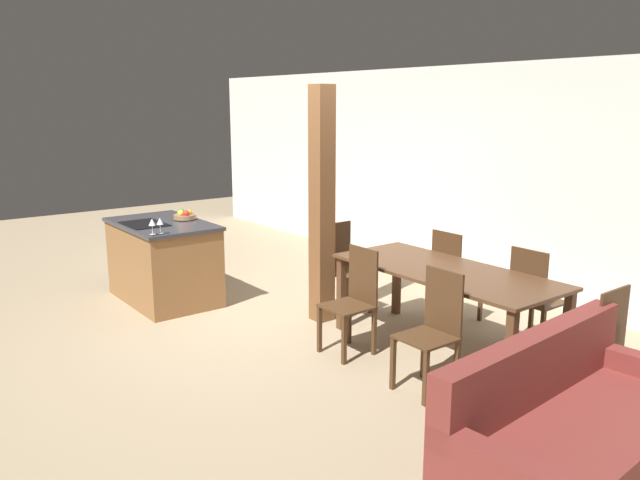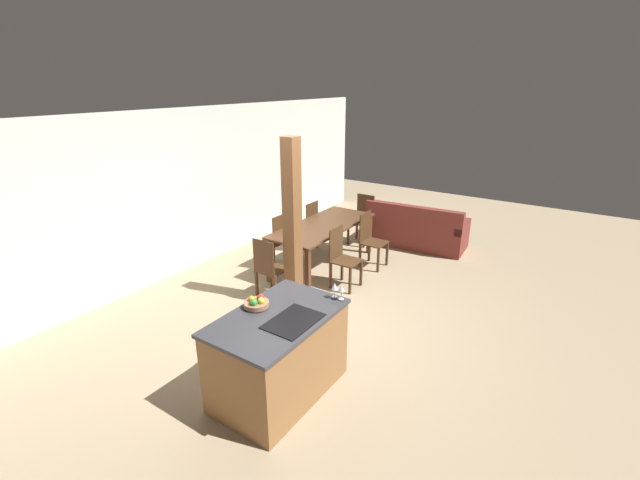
{
  "view_description": "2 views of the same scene",
  "coord_description": "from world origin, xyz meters",
  "views": [
    {
      "loc": [
        5.27,
        -3.37,
        2.25
      ],
      "look_at": [
        0.6,
        0.2,
        0.95
      ],
      "focal_mm": 35.0,
      "sensor_mm": 36.0,
      "label": 1
    },
    {
      "loc": [
        -4.19,
        -2.98,
        3.11
      ],
      "look_at": [
        0.6,
        0.2,
        0.95
      ],
      "focal_mm": 24.0,
      "sensor_mm": 36.0,
      "label": 2
    }
  ],
  "objects": [
    {
      "name": "wine_glass_near",
      "position": [
        -0.72,
        -0.95,
        1.05
      ],
      "size": [
        0.07,
        0.07,
        0.17
      ],
      "color": "silver",
      "rests_on": "kitchen_island"
    },
    {
      "name": "dining_chair_far_left",
      "position": [
        1.16,
        1.5,
        0.5
      ],
      "size": [
        0.4,
        0.4,
        0.97
      ],
      "rotation": [
        0.0,
        0.0,
        3.14
      ],
      "color": "#472D19",
      "rests_on": "ground_plane"
    },
    {
      "name": "dining_chair_far_right",
      "position": [
        2.12,
        1.5,
        0.5
      ],
      "size": [
        0.4,
        0.4,
        0.97
      ],
      "rotation": [
        0.0,
        0.0,
        3.14
      ],
      "color": "#472D19",
      "rests_on": "ground_plane"
    },
    {
      "name": "dining_chair_near_right",
      "position": [
        2.12,
        0.16,
        0.5
      ],
      "size": [
        0.4,
        0.4,
        0.97
      ],
      "color": "#472D19",
      "rests_on": "ground_plane"
    },
    {
      "name": "kitchen_island",
      "position": [
        -1.35,
        -0.58,
        0.46
      ],
      "size": [
        1.4,
        0.88,
        0.93
      ],
      "color": "olive",
      "rests_on": "ground_plane"
    },
    {
      "name": "ground_plane",
      "position": [
        0.0,
        0.0,
        0.0
      ],
      "size": [
        16.0,
        16.0,
        0.0
      ],
      "primitive_type": "plane",
      "color": "#9E896B"
    },
    {
      "name": "dining_chair_foot_end",
      "position": [
        3.09,
        0.83,
        0.5
      ],
      "size": [
        0.4,
        0.4,
        0.97
      ],
      "rotation": [
        0.0,
        0.0,
        -1.57
      ],
      "color": "#472D19",
      "rests_on": "ground_plane"
    },
    {
      "name": "dining_chair_near_left",
      "position": [
        1.16,
        0.16,
        0.5
      ],
      "size": [
        0.4,
        0.4,
        0.97
      ],
      "color": "#472D19",
      "rests_on": "ground_plane"
    },
    {
      "name": "dining_table",
      "position": [
        1.64,
        0.83,
        0.68
      ],
      "size": [
        2.14,
        0.9,
        0.78
      ],
      "color": "#51331E",
      "rests_on": "ground_plane"
    },
    {
      "name": "fruit_bowl",
      "position": [
        -1.33,
        -0.3,
        0.97
      ],
      "size": [
        0.26,
        0.26,
        0.11
      ],
      "color": "#99704C",
      "rests_on": "kitchen_island"
    },
    {
      "name": "timber_post",
      "position": [
        0.29,
        0.46,
        1.21
      ],
      "size": [
        0.2,
        0.2,
        2.43
      ],
      "color": "brown",
      "rests_on": "ground_plane"
    },
    {
      "name": "dining_chair_head_end",
      "position": [
        0.19,
        0.83,
        0.5
      ],
      "size": [
        0.4,
        0.4,
        0.97
      ],
      "rotation": [
        0.0,
        0.0,
        1.57
      ],
      "color": "#472D19",
      "rests_on": "ground_plane"
    },
    {
      "name": "wine_glass_middle",
      "position": [
        -0.72,
        -0.86,
        1.05
      ],
      "size": [
        0.07,
        0.07,
        0.17
      ],
      "color": "silver",
      "rests_on": "kitchen_island"
    },
    {
      "name": "wall_back",
      "position": [
        0.0,
        2.78,
        1.35
      ],
      "size": [
        11.2,
        0.08,
        2.7
      ],
      "color": "silver",
      "rests_on": "ground_plane"
    },
    {
      "name": "couch",
      "position": [
        3.52,
        -0.15,
        0.3
      ],
      "size": [
        0.94,
        1.94,
        0.88
      ],
      "rotation": [
        0.0,
        0.0,
        1.64
      ],
      "color": "maroon",
      "rests_on": "ground_plane"
    }
  ]
}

